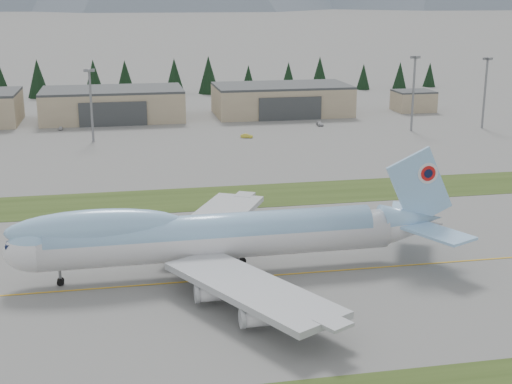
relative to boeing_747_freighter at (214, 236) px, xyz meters
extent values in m
plane|color=slate|center=(-0.11, -2.74, -6.19)|extent=(7000.00, 7000.00, 0.00)
cube|color=#314518|center=(-0.11, 42.26, -6.19)|extent=(400.00, 18.00, 0.08)
cube|color=gold|center=(-0.11, -2.74, -6.19)|extent=(400.00, 0.40, 0.02)
cylinder|color=silver|center=(0.71, 0.01, -0.61)|extent=(54.00, 6.69, 6.26)
cylinder|color=#93C5F1|center=(-0.25, 0.00, 0.55)|extent=(50.14, 6.18, 5.78)
ellipsoid|color=silver|center=(-26.26, -0.21, -0.61)|extent=(10.07, 6.34, 6.26)
ellipsoid|color=#93C5F1|center=(-26.26, -0.21, 0.55)|extent=(8.42, 5.37, 5.31)
ellipsoid|color=#93C5F1|center=(-17.59, -0.14, 2.38)|extent=(26.63, 5.53, 5.78)
cube|color=#0C1433|center=(-29.64, -0.23, 0.65)|extent=(2.08, 2.52, 1.25)
cone|color=silver|center=(32.50, 0.26, -0.61)|extent=(11.61, 6.23, 6.14)
cone|color=#93C5F1|center=(32.50, 0.26, 0.55)|extent=(10.64, 5.67, 5.59)
cube|color=#93C5F1|center=(33.46, 0.26, 5.94)|extent=(11.67, 0.67, 13.30)
cylinder|color=silver|center=(34.62, 0.66, 8.26)|extent=(3.47, 0.22, 3.47)
cylinder|color=red|center=(34.62, 0.75, 8.26)|extent=(2.51, 0.21, 2.50)
cylinder|color=#0C1433|center=(34.61, 0.85, 8.26)|extent=(1.45, 0.20, 1.45)
cube|color=#93C5F1|center=(34.38, 6.05, -0.03)|extent=(9.66, 12.04, 0.44)
cube|color=#93C5F1|center=(34.47, -5.51, -0.03)|extent=(9.77, 12.05, 0.44)
cube|color=#ADB0B5|center=(2.51, 15.92, -2.34)|extent=(21.48, 29.86, 0.96)
cube|color=#ADB0B5|center=(2.76, -15.87, -2.34)|extent=(21.82, 29.77, 0.96)
cylinder|color=silver|center=(-1.89, 12.03, -4.17)|extent=(5.03, 2.45, 2.41)
cylinder|color=silver|center=(2.76, 21.02, -4.17)|extent=(5.03, 2.45, 2.41)
cylinder|color=silver|center=(-1.70, -12.06, -4.17)|extent=(5.03, 2.45, 2.41)
cylinder|color=silver|center=(3.09, -20.98, -4.17)|extent=(5.03, 2.45, 2.41)
cylinder|color=gray|center=(-23.37, -0.18, -5.04)|extent=(0.43, 0.43, 2.31)
cylinder|color=gray|center=(-0.76, 2.88, -4.94)|extent=(0.54, 0.54, 2.50)
cylinder|color=gray|center=(-0.71, -2.90, -4.94)|extent=(0.54, 0.54, 2.50)
cylinder|color=gray|center=(4.06, 2.92, -4.94)|extent=(0.54, 0.54, 2.50)
cylinder|color=gray|center=(4.10, -2.86, -4.94)|extent=(0.54, 0.54, 2.50)
cylinder|color=black|center=(-23.37, -0.57, -5.66)|extent=(1.06, 0.35, 1.06)
cylinder|color=black|center=(-23.38, 0.20, -5.66)|extent=(1.06, 0.35, 1.06)
cylinder|color=black|center=(-0.76, 2.88, -5.62)|extent=(1.16, 0.49, 1.16)
cylinder|color=black|center=(-0.71, -2.90, -5.62)|extent=(1.16, 0.49, 1.16)
cylinder|color=black|center=(4.06, 2.92, -5.62)|extent=(1.16, 0.49, 1.16)
cylinder|color=black|center=(4.10, -2.86, -5.62)|extent=(1.16, 0.49, 1.16)
cube|color=tan|center=(-15.11, 147.26, -1.19)|extent=(48.00, 26.00, 10.00)
cube|color=#383B3D|center=(-15.11, 147.26, 4.21)|extent=(48.00, 26.00, 0.80)
cube|color=#383B3D|center=(-15.11, 133.96, -2.19)|extent=(22.08, 0.60, 8.00)
cube|color=tan|center=(44.89, 147.26, -1.19)|extent=(48.00, 26.00, 10.00)
cube|color=#383B3D|center=(44.89, 147.26, 4.21)|extent=(48.00, 26.00, 0.80)
cube|color=#383B3D|center=(44.89, 133.96, -2.19)|extent=(22.08, 0.60, 8.00)
cube|color=tan|center=(94.89, 145.26, -2.69)|extent=(14.00, 12.00, 7.00)
cube|color=#383B3D|center=(94.89, 145.26, 1.11)|extent=(14.00, 12.00, 0.60)
cylinder|color=gray|center=(-21.11, 109.31, 4.06)|extent=(0.70, 0.70, 20.50)
cube|color=gray|center=(-21.11, 109.31, 14.71)|extent=(3.20, 3.20, 0.80)
cylinder|color=gray|center=(78.24, 107.59, 5.21)|extent=(0.70, 0.70, 22.81)
cube|color=gray|center=(78.24, 107.59, 17.01)|extent=(3.20, 3.20, 0.80)
cylinder|color=gray|center=(102.66, 107.35, 4.78)|extent=(0.70, 0.70, 21.94)
cube|color=gray|center=(102.66, 107.35, 16.15)|extent=(3.20, 3.20, 0.80)
imported|color=silver|center=(-31.91, 130.44, -6.19)|extent=(1.34, 3.27, 1.11)
imported|color=gold|center=(24.49, 106.19, -6.19)|extent=(3.91, 2.42, 1.22)
imported|color=#A8A9AD|center=(52.05, 121.95, -6.19)|extent=(2.02, 4.48, 1.27)
cone|color=black|center=(-45.77, 209.27, 1.86)|extent=(9.02, 9.02, 16.11)
cone|color=black|center=(-22.80, 207.06, 1.67)|extent=(8.80, 8.80, 15.72)
cone|color=black|center=(-9.64, 210.85, 1.29)|extent=(8.39, 8.39, 14.98)
cone|color=black|center=(11.43, 208.97, 1.56)|extent=(8.69, 8.69, 15.52)
cone|color=black|center=(26.23, 208.15, 1.98)|extent=(9.15, 9.15, 16.35)
cone|color=black|center=(44.89, 213.19, -0.40)|extent=(6.49, 6.49, 11.58)
cone|color=black|center=(62.68, 210.34, 0.25)|extent=(7.21, 7.21, 12.88)
cone|color=black|center=(77.92, 212.67, 1.26)|extent=(8.35, 8.35, 14.91)
cone|color=black|center=(97.60, 208.86, -0.36)|extent=(6.54, 6.54, 11.67)
cone|color=black|center=(115.04, 208.32, -0.10)|extent=(6.83, 6.83, 12.20)
cone|color=black|center=(131.49, 212.22, -0.55)|extent=(6.32, 6.32, 11.29)
camera|label=1|loc=(-13.69, -103.24, 35.90)|focal=50.00mm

